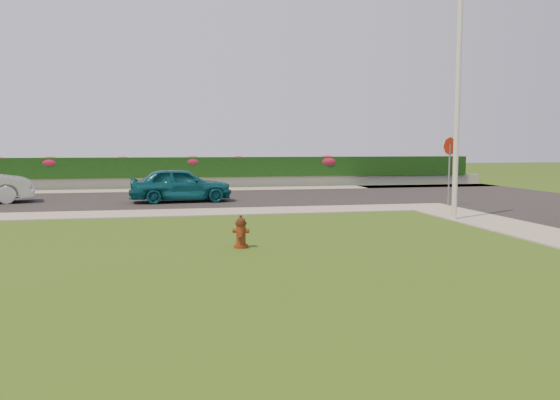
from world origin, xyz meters
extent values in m
plane|color=black|center=(0.00, 0.00, 0.00)|extent=(120.00, 120.00, 0.00)
cube|color=black|center=(-5.00, 14.00, 0.02)|extent=(26.00, 8.00, 0.04)
cube|color=gray|center=(-6.00, 9.00, 0.02)|extent=(24.00, 2.00, 0.04)
cube|color=gray|center=(7.00, 9.00, 0.02)|extent=(2.00, 2.00, 0.04)
cube|color=gray|center=(-1.00, 19.00, 0.02)|extent=(34.00, 2.00, 0.04)
cube|color=gray|center=(-1.00, 20.50, 0.30)|extent=(34.00, 0.40, 0.60)
cube|color=black|center=(-1.00, 20.60, 1.15)|extent=(32.00, 0.90, 1.10)
cylinder|color=#4A1F0B|center=(-0.95, 2.21, 0.04)|extent=(0.32, 0.32, 0.07)
cylinder|color=#4A1F0B|center=(-0.95, 2.21, 0.32)|extent=(0.21, 0.21, 0.49)
cylinder|color=black|center=(-0.95, 2.21, 0.56)|extent=(0.26, 0.26, 0.05)
sphere|color=black|center=(-0.95, 2.21, 0.59)|extent=(0.21, 0.21, 0.21)
cylinder|color=black|center=(-0.95, 2.21, 0.71)|extent=(0.07, 0.07, 0.07)
cylinder|color=#4A1F0B|center=(-1.08, 2.25, 0.39)|extent=(0.12, 0.13, 0.10)
cylinder|color=#4A1F0B|center=(-0.81, 2.16, 0.39)|extent=(0.12, 0.13, 0.10)
cylinder|color=#4A1F0B|center=(-0.99, 2.07, 0.34)|extent=(0.17, 0.15, 0.14)
imported|color=#0B4A59|center=(-2.09, 12.60, 0.74)|extent=(4.22, 1.94, 1.40)
cylinder|color=silver|center=(6.17, 5.55, 3.37)|extent=(0.16, 0.16, 6.74)
cylinder|color=slate|center=(7.86, 9.03, 1.18)|extent=(0.06, 0.06, 2.36)
cylinder|color=#B2230B|center=(7.86, 9.03, 2.30)|extent=(0.66, 0.23, 0.69)
cylinder|color=white|center=(7.86, 9.03, 2.30)|extent=(0.70, 0.23, 0.73)
ellipsoid|color=#AC1D32|center=(-8.67, 20.50, 1.45)|extent=(1.27, 0.82, 0.63)
ellipsoid|color=#AC1D32|center=(-5.02, 20.50, 1.49)|extent=(1.06, 0.68, 0.53)
ellipsoid|color=#AC1D32|center=(-1.29, 20.50, 1.45)|extent=(1.24, 0.80, 0.62)
ellipsoid|color=#AC1D32|center=(1.23, 20.50, 1.49)|extent=(1.04, 0.67, 0.52)
ellipsoid|color=#AC1D32|center=(6.41, 20.50, 1.43)|extent=(1.36, 0.88, 0.68)
camera|label=1|loc=(-2.47, -9.93, 2.29)|focal=35.00mm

